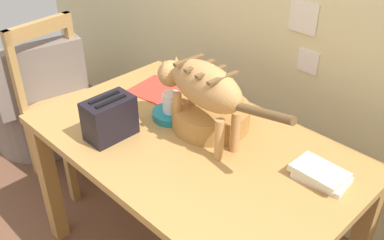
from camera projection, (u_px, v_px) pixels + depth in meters
dining_table at (192, 158)px, 1.82m from camera, size 1.35×0.82×0.74m
cat at (202, 87)px, 1.67m from camera, size 0.69×0.18×0.34m
saucer_bowl at (172, 114)px, 1.92m from camera, size 0.17×0.17×0.03m
coffee_mug at (172, 103)px, 1.89m from camera, size 0.12×0.08×0.09m
magazine at (162, 91)px, 2.12m from camera, size 0.31×0.26×0.01m
book_stack at (320, 174)px, 1.56m from camera, size 0.21×0.14×0.05m
wicker_basket at (211, 115)px, 1.85m from camera, size 0.33×0.33×0.10m
toaster at (110, 118)px, 1.76m from camera, size 0.12×0.20×0.18m
wooden_chair_near at (67, 106)px, 2.57m from camera, size 0.45×0.45×0.93m
wicker_armchair at (38, 107)px, 2.92m from camera, size 0.64×0.67×0.78m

